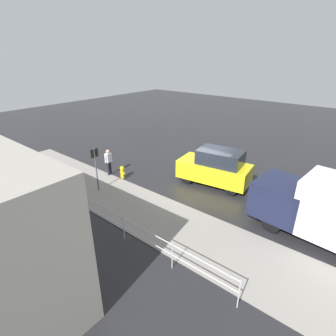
{
  "coord_description": "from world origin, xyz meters",
  "views": [
    {
      "loc": [
        -7.02,
        11.54,
        6.78
      ],
      "look_at": [
        1.44,
        1.18,
        0.9
      ],
      "focal_mm": 28.0,
      "sensor_mm": 36.0,
      "label": 1
    }
  ],
  "objects_px": {
    "delivery_truck": "(331,211)",
    "pedestrian": "(109,160)",
    "sign_post": "(96,164)",
    "fire_hydrant": "(122,173)",
    "moving_hatchback": "(216,167)"
  },
  "relations": [
    {
      "from": "fire_hydrant",
      "to": "pedestrian",
      "type": "xyz_separation_m",
      "value": [
        1.0,
        0.14,
        0.56
      ]
    },
    {
      "from": "delivery_truck",
      "to": "fire_hydrant",
      "type": "xyz_separation_m",
      "value": [
        10.31,
        1.27,
        -0.97
      ]
    },
    {
      "from": "sign_post",
      "to": "pedestrian",
      "type": "bearing_deg",
      "value": -56.52
    },
    {
      "from": "moving_hatchback",
      "to": "pedestrian",
      "type": "relative_size",
      "value": 2.53
    },
    {
      "from": "delivery_truck",
      "to": "pedestrian",
      "type": "xyz_separation_m",
      "value": [
        11.31,
        1.41,
        -0.42
      ]
    },
    {
      "from": "moving_hatchback",
      "to": "pedestrian",
      "type": "height_order",
      "value": "moving_hatchback"
    },
    {
      "from": "moving_hatchback",
      "to": "delivery_truck",
      "type": "xyz_separation_m",
      "value": [
        -5.78,
        1.53,
        0.35
      ]
    },
    {
      "from": "fire_hydrant",
      "to": "pedestrian",
      "type": "height_order",
      "value": "pedestrian"
    },
    {
      "from": "moving_hatchback",
      "to": "fire_hydrant",
      "type": "distance_m",
      "value": 5.36
    },
    {
      "from": "sign_post",
      "to": "delivery_truck",
      "type": "bearing_deg",
      "value": -163.25
    },
    {
      "from": "pedestrian",
      "to": "sign_post",
      "type": "bearing_deg",
      "value": 123.48
    },
    {
      "from": "sign_post",
      "to": "fire_hydrant",
      "type": "bearing_deg",
      "value": -86.82
    },
    {
      "from": "moving_hatchback",
      "to": "delivery_truck",
      "type": "relative_size",
      "value": 0.74
    },
    {
      "from": "pedestrian",
      "to": "sign_post",
      "type": "relative_size",
      "value": 0.68
    },
    {
      "from": "delivery_truck",
      "to": "sign_post",
      "type": "bearing_deg",
      "value": 16.75
    }
  ]
}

